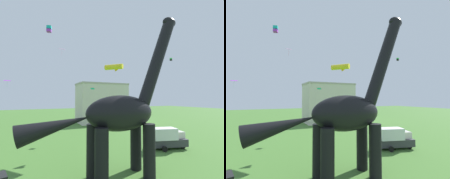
{
  "view_description": "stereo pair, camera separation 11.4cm",
  "coord_description": "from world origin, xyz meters",
  "views": [
    {
      "loc": [
        -8.22,
        -8.36,
        7.8
      ],
      "look_at": [
        -1.3,
        6.0,
        8.64
      ],
      "focal_mm": 26.33,
      "sensor_mm": 36.0,
      "label": 1
    },
    {
      "loc": [
        -8.12,
        -8.41,
        7.8
      ],
      "look_at": [
        -1.3,
        6.0,
        8.64
      ],
      "focal_mm": 26.33,
      "sensor_mm": 36.0,
      "label": 2
    }
  ],
  "objects": [
    {
      "name": "kite_high_left",
      "position": [
        -11.82,
        21.04,
        10.49
      ],
      "size": [
        1.03,
        0.82,
        1.16
      ],
      "color": "purple"
    },
    {
      "name": "kite_mid_right",
      "position": [
        17.03,
        16.25,
        15.72
      ],
      "size": [
        0.49,
        0.49,
        0.54
      ],
      "color": "green"
    },
    {
      "name": "kite_mid_center",
      "position": [
        -6.41,
        15.7,
        17.47
      ],
      "size": [
        0.74,
        0.74,
        0.86
      ],
      "color": "#19B2B7"
    },
    {
      "name": "kite_drifting",
      "position": [
        -3.73,
        21.64,
        16.63
      ],
      "size": [
        1.16,
        0.91,
        1.35
      ],
      "color": "pink"
    },
    {
      "name": "parked_box_truck",
      "position": [
        10.8,
        11.19,
        1.65
      ],
      "size": [
        5.97,
        3.63,
        3.2
      ],
      "rotation": [
        0.0,
        0.0,
        -0.29
      ],
      "color": "#38383D",
      "rests_on": "ground_plane"
    },
    {
      "name": "background_building_block",
      "position": [
        12.2,
        41.91,
        6.32
      ],
      "size": [
        15.68,
        9.36,
        12.62
      ],
      "color": "beige",
      "rests_on": "ground_plane"
    },
    {
      "name": "kite_near_high",
      "position": [
        4.04,
        16.04,
        12.98
      ],
      "size": [
        3.22,
        3.15,
        0.91
      ],
      "color": "yellow"
    },
    {
      "name": "kite_apex",
      "position": [
        2.53,
        22.95,
        9.71
      ],
      "size": [
        0.95,
        0.86,
        0.27
      ],
      "color": "#19B2B7"
    },
    {
      "name": "dinosaur_sculpture",
      "position": [
        -0.42,
        5.97,
        6.32
      ],
      "size": [
        16.72,
        3.54,
        17.47
      ],
      "rotation": [
        0.0,
        0.0,
        -0.34
      ],
      "color": "black",
      "rests_on": "ground_plane"
    }
  ]
}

